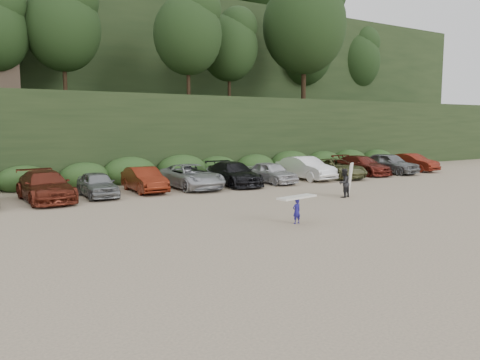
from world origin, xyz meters
TOP-DOWN VIEW (x-y plane):
  - ground at (0.00, 0.00)m, footprint 120.00×120.00m
  - hillside_backdrop at (-0.26, 35.93)m, footprint 90.00×41.50m
  - parked_cars at (2.05, 9.91)m, footprint 39.53×5.80m
  - child_surfer at (-0.98, -1.29)m, footprint 1.89×0.82m
  - adult_surfer at (5.39, 2.62)m, footprint 1.27×0.74m

SIDE VIEW (x-z plane):
  - ground at x=0.00m, z-range 0.00..0.00m
  - parked_cars at x=2.05m, z-range -0.09..1.56m
  - child_surfer at x=-0.98m, z-range 0.20..1.29m
  - adult_surfer at x=5.39m, z-range -0.13..1.71m
  - hillside_backdrop at x=-0.26m, z-range -2.78..25.22m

